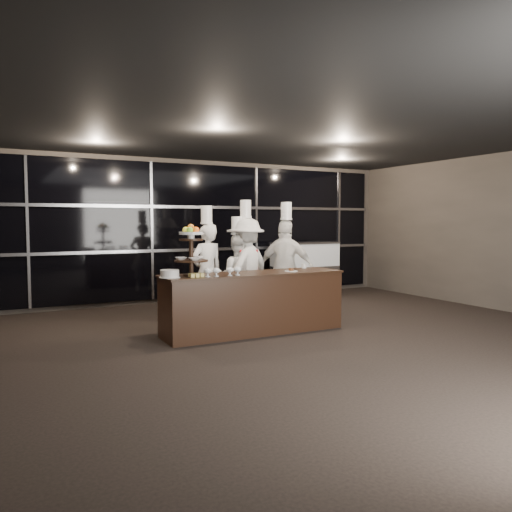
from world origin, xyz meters
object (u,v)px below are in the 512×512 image
chef_c (246,268)px  display_case (305,267)px  display_stand (191,247)px  chef_b (237,276)px  layer_cake (170,274)px  chef_d (286,268)px  chef_a (207,271)px  buffet_counter (253,302)px

chef_c → display_case: bearing=35.4°
display_stand → chef_b: bearing=40.8°
layer_cake → chef_d: chef_d is taller
chef_a → chef_c: (0.66, -0.16, 0.03)m
chef_b → chef_a: bearing=165.6°
display_case → chef_b: bearing=-146.8°
display_case → chef_b: size_ratio=0.83×
chef_a → chef_b: 0.53m
layer_cake → buffet_counter: bearing=2.1°
chef_b → chef_d: 0.88m
display_case → chef_a: chef_a is taller
display_stand → display_case: display_stand is taller
display_case → chef_a: size_ratio=0.75×
display_stand → layer_cake: display_stand is taller
chef_b → chef_d: size_ratio=0.88×
chef_b → chef_c: bearing=-9.8°
display_stand → chef_c: chef_c is taller
display_stand → layer_cake: size_ratio=2.48×
chef_a → layer_cake: bearing=-130.4°
buffet_counter → chef_b: 1.12m
display_case → chef_b: 2.92m
display_stand → chef_b: size_ratio=0.42×
chef_a → chef_d: bearing=-16.8°
chef_b → display_stand: bearing=-139.2°
chef_d → display_case: bearing=49.1°
display_stand → chef_d: (2.05, 0.79, -0.46)m
buffet_counter → chef_a: 1.28m
chef_a → chef_c: size_ratio=0.95×
chef_a → chef_d: (1.33, -0.40, 0.02)m
chef_b → layer_cake: bearing=-144.6°
layer_cake → chef_a: 1.63m
chef_b → buffet_counter: bearing=-102.0°
display_stand → chef_d: size_ratio=0.37×
display_case → chef_d: bearing=-130.9°
layer_cake → display_case: display_case is taller
buffet_counter → display_case: 3.78m
buffet_counter → layer_cake: 1.43m
layer_cake → chef_a: chef_a is taller
buffet_counter → chef_c: chef_c is taller
display_stand → chef_c: size_ratio=0.36×
display_stand → chef_a: size_ratio=0.38×
buffet_counter → chef_a: size_ratio=1.45×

